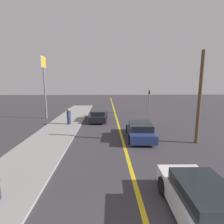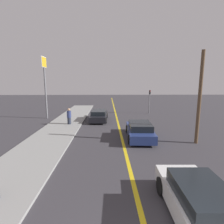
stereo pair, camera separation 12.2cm
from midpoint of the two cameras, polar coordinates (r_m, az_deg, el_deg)
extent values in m
cube|color=gold|center=(20.57, 1.87, -2.56)|extent=(0.20, 60.00, 0.01)
cube|color=gray|center=(18.26, -15.37, -4.30)|extent=(3.48, 30.24, 0.12)
cube|color=silver|center=(6.87, 26.75, -25.36)|extent=(1.81, 4.14, 0.66)
cube|color=black|center=(6.42, 28.08, -22.17)|extent=(1.56, 2.29, 0.46)
cylinder|color=black|center=(7.68, 16.22, -22.21)|extent=(0.24, 0.70, 0.69)
cylinder|color=black|center=(8.25, 27.84, -20.61)|extent=(0.24, 0.70, 0.69)
cube|color=navy|center=(14.10, 9.20, -6.37)|extent=(2.09, 4.64, 0.63)
cube|color=black|center=(13.74, 9.44, -4.44)|extent=(1.76, 2.58, 0.46)
cylinder|color=black|center=(15.41, 5.24, -5.54)|extent=(0.25, 0.66, 0.65)
cylinder|color=black|center=(15.62, 11.73, -5.49)|extent=(0.25, 0.66, 0.65)
cylinder|color=black|center=(12.71, 6.04, -8.87)|extent=(0.25, 0.66, 0.65)
cylinder|color=black|center=(12.97, 13.91, -8.73)|extent=(0.25, 0.66, 0.65)
cube|color=black|center=(20.22, -4.11, -1.41)|extent=(1.91, 4.72, 0.61)
cube|color=black|center=(19.89, -4.16, -0.05)|extent=(1.63, 2.61, 0.45)
cylinder|color=black|center=(21.74, -5.99, -1.08)|extent=(0.24, 0.65, 0.65)
cylinder|color=black|center=(21.61, -1.60, -1.10)|extent=(0.24, 0.65, 0.65)
cylinder|color=black|center=(18.93, -6.98, -2.71)|extent=(0.24, 0.65, 0.65)
cylinder|color=black|center=(18.78, -1.92, -2.74)|extent=(0.24, 0.65, 0.65)
cylinder|color=#282D3D|center=(18.47, -13.60, -2.79)|extent=(0.36, 0.36, 0.68)
cylinder|color=navy|center=(18.33, -13.69, -0.72)|extent=(0.43, 0.43, 0.68)
sphere|color=tan|center=(18.26, -13.75, 0.76)|extent=(0.28, 0.28, 0.28)
cylinder|color=slate|center=(25.16, 12.18, 3.25)|extent=(0.12, 0.12, 3.28)
cube|color=black|center=(24.87, 12.39, 6.33)|extent=(0.18, 0.18, 0.55)
sphere|color=red|center=(24.78, 12.45, 6.70)|extent=(0.14, 0.14, 0.14)
cylinder|color=slate|center=(22.52, -20.69, 5.76)|extent=(0.20, 0.20, 6.13)
cube|color=silver|center=(22.60, -21.25, 14.96)|extent=(0.08, 1.50, 1.24)
cube|color=gold|center=(22.60, -21.25, 14.96)|extent=(0.12, 1.38, 1.12)
cylinder|color=brown|center=(13.65, 26.92, 3.99)|extent=(0.24, 0.24, 6.51)
camera|label=1|loc=(0.06, -89.78, 0.04)|focal=28.00mm
camera|label=2|loc=(0.06, 90.22, -0.04)|focal=28.00mm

